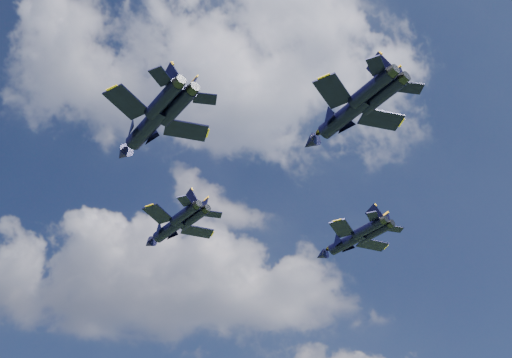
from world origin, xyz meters
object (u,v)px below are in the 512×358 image
at_px(jet_right, 345,243).
at_px(jet_slot, 341,118).
at_px(jet_lead, 168,229).
at_px(jet_left, 145,129).

height_order(jet_right, jet_slot, jet_slot).
distance_m(jet_lead, jet_left, 24.52).
distance_m(jet_lead, jet_right, 26.66).
bearing_deg(jet_slot, jet_right, 45.96).
relative_size(jet_lead, jet_slot, 0.89).
bearing_deg(jet_right, jet_left, 179.33).
bearing_deg(jet_slot, jet_lead, 95.51).
relative_size(jet_lead, jet_left, 0.87).
xyz_separation_m(jet_lead, jet_right, (26.42, -1.50, -3.20)).
bearing_deg(jet_lead, jet_slot, -88.51).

